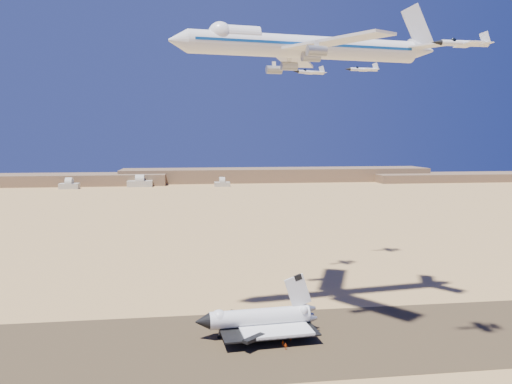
{
  "coord_description": "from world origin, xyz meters",
  "views": [
    {
      "loc": [
        -1.01,
        -137.2,
        58.69
      ],
      "look_at": [
        18.73,
        8.0,
        42.99
      ],
      "focal_mm": 35.0,
      "sensor_mm": 36.0,
      "label": 1
    }
  ],
  "objects": [
    {
      "name": "ground",
      "position": [
        0.0,
        0.0,
        0.0
      ],
      "size": [
        1200.0,
        1200.0,
        0.0
      ],
      "primitive_type": "plane",
      "color": "tan",
      "rests_on": "ground"
    },
    {
      "name": "runway",
      "position": [
        0.0,
        0.0,
        0.03
      ],
      "size": [
        600.0,
        50.0,
        0.06
      ],
      "primitive_type": "cube",
      "color": "#483B24",
      "rests_on": "ground"
    },
    {
      "name": "ridgeline",
      "position": [
        65.32,
        527.31,
        7.63
      ],
      "size": [
        960.0,
        90.0,
        18.0
      ],
      "color": "brown",
      "rests_on": "ground"
    },
    {
      "name": "hangars",
      "position": [
        -64.0,
        478.43,
        4.83
      ],
      "size": [
        200.5,
        29.5,
        30.0
      ],
      "color": "#ADA99A",
      "rests_on": "ground"
    },
    {
      "name": "shuttle",
      "position": [
        19.21,
        5.54,
        4.88
      ],
      "size": [
        36.97,
        24.51,
        18.17
      ],
      "rotation": [
        0.0,
        0.0,
        0.08
      ],
      "color": "white",
      "rests_on": "runway"
    },
    {
      "name": "carrier_747",
      "position": [
        33.82,
        20.43,
        87.59
      ],
      "size": [
        89.63,
        68.68,
        22.25
      ],
      "rotation": [
        0.0,
        0.0,
        0.13
      ],
      "color": "white"
    },
    {
      "name": "crew_a",
      "position": [
        27.8,
        -0.31,
        0.96
      ],
      "size": [
        0.64,
        0.77,
        1.8
      ],
      "primitive_type": "imported",
      "rotation": [
        0.0,
        0.0,
        1.95
      ],
      "color": "#F04F0E",
      "rests_on": "runway"
    },
    {
      "name": "crew_b",
      "position": [
        24.88,
        -3.35,
        0.89
      ],
      "size": [
        0.91,
        0.89,
        1.67
      ],
      "primitive_type": "imported",
      "rotation": [
        0.0,
        0.0,
        2.39
      ],
      "color": "#F04F0E",
      "rests_on": "runway"
    },
    {
      "name": "crew_c",
      "position": [
        25.22,
        -5.86,
        1.0
      ],
      "size": [
        1.24,
        0.98,
        1.89
      ],
      "primitive_type": "imported",
      "rotation": [
        0.0,
        0.0,
        2.7
      ],
      "color": "#F04F0E",
      "rests_on": "runway"
    },
    {
      "name": "chase_jet_a",
      "position": [
        67.09,
        -18.52,
        82.28
      ],
      "size": [
        15.76,
        8.34,
        3.93
      ],
      "rotation": [
        0.0,
        0.0,
        0.02
      ],
      "color": "white"
    },
    {
      "name": "chase_jet_d",
      "position": [
        48.98,
        65.55,
        85.74
      ],
      "size": [
        14.68,
        8.55,
        3.74
      ],
      "rotation": [
        0.0,
        0.0,
        0.29
      ],
      "color": "white"
    },
    {
      "name": "chase_jet_e",
      "position": [
        79.28,
        87.73,
        90.43
      ],
      "size": [
        16.39,
        8.69,
        4.08
      ],
      "rotation": [
        0.0,
        0.0,
        0.02
      ],
      "color": "white"
    }
  ]
}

